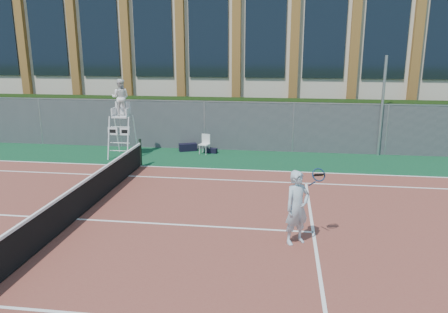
# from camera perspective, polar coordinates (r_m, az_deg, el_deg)

# --- Properties ---
(ground) EXTENTS (120.00, 120.00, 0.00)m
(ground) POSITION_cam_1_polar(r_m,az_deg,el_deg) (12.77, -18.71, -7.89)
(ground) COLOR #233814
(apron) EXTENTS (36.00, 20.00, 0.01)m
(apron) POSITION_cam_1_polar(r_m,az_deg,el_deg) (13.61, -16.87, -6.34)
(apron) COLOR #0D3C26
(apron) RESTS_ON ground
(tennis_court) EXTENTS (23.77, 10.97, 0.02)m
(tennis_court) POSITION_cam_1_polar(r_m,az_deg,el_deg) (12.76, -18.72, -7.80)
(tennis_court) COLOR brown
(tennis_court) RESTS_ON apron
(tennis_net) EXTENTS (0.10, 11.30, 1.10)m
(tennis_net) POSITION_cam_1_polar(r_m,az_deg,el_deg) (12.58, -18.91, -5.62)
(tennis_net) COLOR black
(tennis_net) RESTS_ON ground
(fence) EXTENTS (40.00, 0.06, 2.20)m
(fence) POSITION_cam_1_polar(r_m,az_deg,el_deg) (20.41, -8.11, 4.13)
(fence) COLOR #595E60
(fence) RESTS_ON ground
(hedge) EXTENTS (40.00, 1.40, 2.20)m
(hedge) POSITION_cam_1_polar(r_m,az_deg,el_deg) (21.55, -7.25, 4.70)
(hedge) COLOR black
(hedge) RESTS_ON ground
(building) EXTENTS (45.00, 10.60, 8.22)m
(building) POSITION_cam_1_polar(r_m,az_deg,el_deg) (29.01, -3.32, 13.28)
(building) COLOR beige
(building) RESTS_ON ground
(steel_pole) EXTENTS (0.12, 0.12, 4.27)m
(steel_pole) POSITION_cam_1_polar(r_m,az_deg,el_deg) (19.84, 19.95, 6.15)
(steel_pole) COLOR #9EA0A5
(steel_pole) RESTS_ON ground
(umpire_chair) EXTENTS (0.93, 1.44, 3.35)m
(umpire_chair) POSITION_cam_1_polar(r_m,az_deg,el_deg) (18.96, -13.36, 7.22)
(umpire_chair) COLOR white
(umpire_chair) RESTS_ON ground
(plastic_chair) EXTENTS (0.49, 0.50, 0.86)m
(plastic_chair) POSITION_cam_1_polar(r_m,az_deg,el_deg) (19.27, -2.49, 1.87)
(plastic_chair) COLOR silver
(plastic_chair) RESTS_ON apron
(sports_bag_near) EXTENTS (0.85, 0.60, 0.34)m
(sports_bag_near) POSITION_cam_1_polar(r_m,az_deg,el_deg) (19.84, -4.74, 1.22)
(sports_bag_near) COLOR black
(sports_bag_near) RESTS_ON apron
(sports_bag_far) EXTENTS (0.58, 0.33, 0.22)m
(sports_bag_far) POSITION_cam_1_polar(r_m,az_deg,el_deg) (19.42, -1.72, 0.79)
(sports_bag_far) COLOR black
(sports_bag_far) RESTS_ON apron
(tennis_player) EXTENTS (1.06, 0.82, 1.81)m
(tennis_player) POSITION_cam_1_polar(r_m,az_deg,el_deg) (10.55, 9.54, -6.56)
(tennis_player) COLOR #ACC1CE
(tennis_player) RESTS_ON tennis_court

